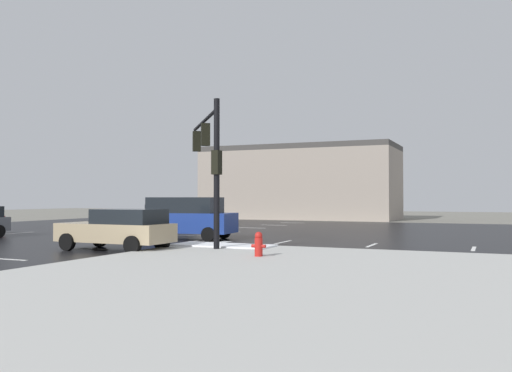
# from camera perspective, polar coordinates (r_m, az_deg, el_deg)

# --- Properties ---
(ground_plane) EXTENTS (120.00, 120.00, 0.00)m
(ground_plane) POSITION_cam_1_polar(r_m,az_deg,el_deg) (27.47, -8.99, -5.45)
(ground_plane) COLOR slate
(road_asphalt) EXTENTS (44.00, 44.00, 0.02)m
(road_asphalt) POSITION_cam_1_polar(r_m,az_deg,el_deg) (27.47, -8.99, -5.43)
(road_asphalt) COLOR black
(road_asphalt) RESTS_ON ground_plane
(sidewalk_corner) EXTENTS (18.00, 18.00, 0.14)m
(sidewalk_corner) POSITION_cam_1_polar(r_m,az_deg,el_deg) (11.61, 9.83, -10.95)
(sidewalk_corner) COLOR #B2B2AD
(sidewalk_corner) RESTS_ON ground_plane
(snow_strip_curbside) EXTENTS (4.00, 1.60, 0.06)m
(snow_strip_curbside) POSITION_cam_1_polar(r_m,az_deg,el_deg) (21.52, -3.44, -6.19)
(snow_strip_curbside) COLOR white
(snow_strip_curbside) RESTS_ON sidewalk_corner
(lane_markings) EXTENTS (36.15, 36.15, 0.01)m
(lane_markings) POSITION_cam_1_polar(r_m,az_deg,el_deg) (25.67, -8.37, -5.70)
(lane_markings) COLOR silver
(lane_markings) RESTS_ON road_asphalt
(traffic_signal_mast) EXTENTS (3.99, 5.21, 5.58)m
(traffic_signal_mast) POSITION_cam_1_polar(r_m,az_deg,el_deg) (22.16, -4.92, 3.73)
(traffic_signal_mast) COLOR black
(traffic_signal_mast) RESTS_ON sidewalk_corner
(fire_hydrant) EXTENTS (0.48, 0.26, 0.79)m
(fire_hydrant) POSITION_cam_1_polar(r_m,az_deg,el_deg) (17.69, 0.28, -6.08)
(fire_hydrant) COLOR red
(fire_hydrant) RESTS_ON sidewalk_corner
(strip_building_background) EXTENTS (18.33, 8.00, 6.97)m
(strip_building_background) POSITION_cam_1_polar(r_m,az_deg,el_deg) (53.13, 4.67, 0.35)
(strip_building_background) COLOR gray
(strip_building_background) RESTS_ON ground_plane
(sedan_navy) EXTENTS (4.68, 2.43, 1.58)m
(sedan_navy) POSITION_cam_1_polar(r_m,az_deg,el_deg) (35.25, -9.85, -3.12)
(sedan_navy) COLOR #141E47
(sedan_navy) RESTS_ON road_asphalt
(sedan_tan) EXTENTS (4.58, 2.12, 1.58)m
(sedan_tan) POSITION_cam_1_polar(r_m,az_deg,el_deg) (21.49, -14.15, -4.33)
(sedan_tan) COLOR tan
(sedan_tan) RESTS_ON road_asphalt
(suv_blue) EXTENTS (4.97, 2.54, 2.03)m
(suv_blue) POSITION_cam_1_polar(r_m,az_deg,el_deg) (26.68, -7.41, -3.24)
(suv_blue) COLOR navy
(suv_blue) RESTS_ON road_asphalt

